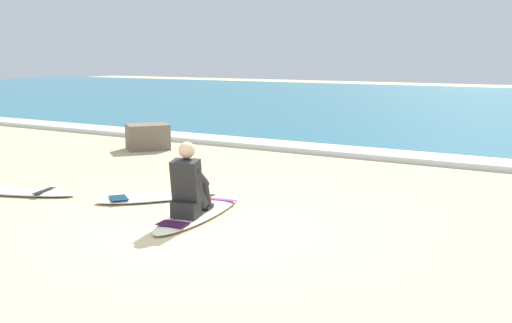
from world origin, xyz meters
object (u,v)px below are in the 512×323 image
surfboard_main (200,212)px  shoreline_rock (148,137)px  surfboard_spare_far (6,191)px  surfboard_spare_near (158,197)px  surfer_seated (189,187)px

surfboard_main → shoreline_rock: shoreline_rock is taller
surfboard_spare_far → shoreline_rock: 4.57m
surfboard_spare_near → shoreline_rock: size_ratio=1.97×
surfer_seated → surfboard_spare_far: (-3.35, -0.22, -0.40)m
surfer_seated → shoreline_rock: surfer_seated is taller
surfboard_main → surfer_seated: size_ratio=2.43×
surfboard_spare_far → shoreline_rock: bearing=103.3°
surfboard_spare_far → shoreline_rock: (-1.05, 4.45, 0.25)m
surfer_seated → surfboard_spare_far: bearing=-176.2°
surfboard_main → surfboard_spare_far: (-3.32, -0.49, -0.00)m
surfer_seated → surfboard_main: bearing=96.9°
surfboard_main → surfboard_spare_near: (-1.06, 0.40, 0.00)m
surfboard_spare_far → shoreline_rock: size_ratio=2.69×
surfer_seated → shoreline_rock: bearing=136.2°
surfboard_spare_far → surfboard_spare_near: bearing=21.4°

